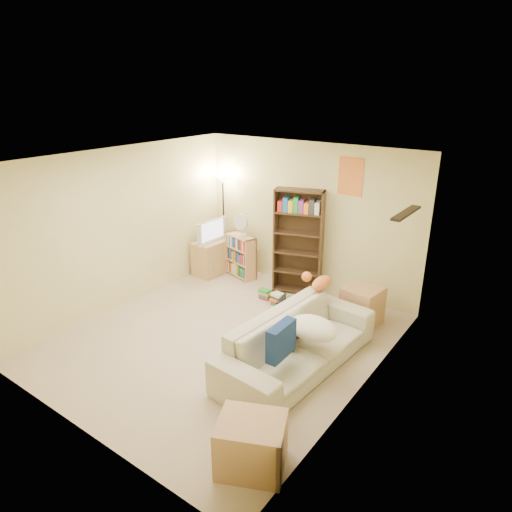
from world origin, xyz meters
name	(u,v)px	position (x,y,z in m)	size (l,w,h in m)	color
room	(222,229)	(0.00, 0.01, 1.62)	(4.50, 4.54, 2.52)	#CAAF97
sofa	(298,343)	(1.17, 0.03, 0.34)	(1.10, 2.41, 0.68)	#BDB89D
navy_pillow	(281,341)	(1.24, -0.48, 0.65)	(0.45, 0.14, 0.41)	navy
cream_blanket	(313,328)	(1.34, 0.07, 0.59)	(0.63, 0.45, 0.27)	white
tabby_cat	(319,282)	(0.94, 0.95, 0.78)	(0.54, 0.22, 0.19)	orange
coffee_table	(287,331)	(0.85, 0.28, 0.28)	(0.74, 1.07, 0.43)	#3A2316
laptop	(291,315)	(0.81, 0.43, 0.45)	(0.25, 0.34, 0.02)	black
laptop_screen	(281,305)	(0.67, 0.40, 0.57)	(0.01, 0.33, 0.22)	white
mug	(287,328)	(0.99, 0.05, 0.48)	(0.11, 0.11, 0.10)	silver
tv_remote	(303,311)	(0.88, 0.62, 0.45)	(0.05, 0.17, 0.02)	black
tv_stand	(210,258)	(-1.70, 1.65, 0.32)	(0.43, 0.60, 0.64)	tan
television	(209,231)	(-1.70, 1.65, 0.85)	(0.12, 0.74, 0.42)	black
tall_bookshelf	(298,240)	(0.02, 1.92, 0.94)	(0.85, 0.50, 1.78)	#402C18
short_bookshelf	(241,256)	(-1.16, 1.89, 0.40)	(0.66, 0.40, 0.80)	tan
desk_fan	(241,224)	(-1.11, 1.85, 1.03)	(0.28, 0.16, 0.42)	silver
floor_lamp	(223,195)	(-1.68, 2.05, 1.43)	(0.30, 0.30, 1.80)	black
side_table	(362,306)	(1.36, 1.55, 0.29)	(0.50, 0.50, 0.58)	tan
end_cabinet	(251,444)	(1.65, -1.61, 0.26)	(0.62, 0.51, 0.51)	tan
book_stacks	(279,300)	(0.07, 1.29, 0.11)	(0.80, 0.31, 0.24)	red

